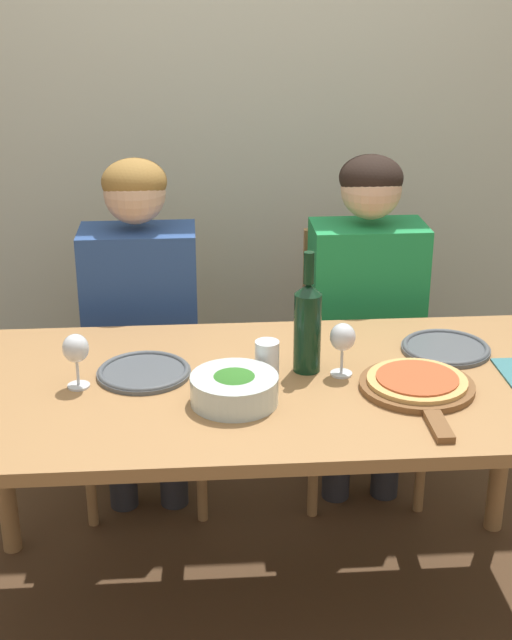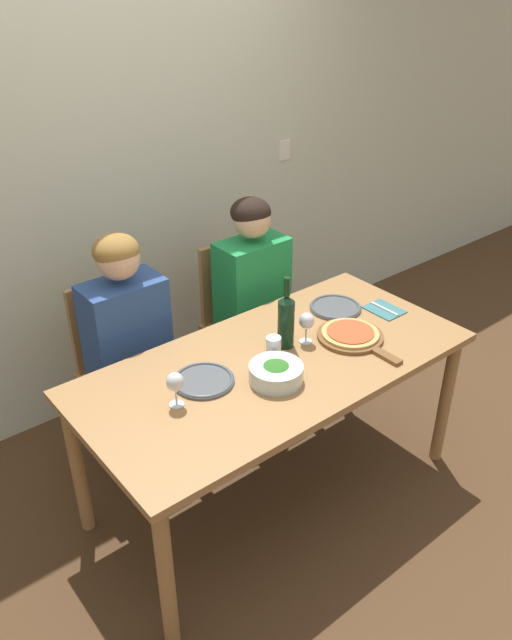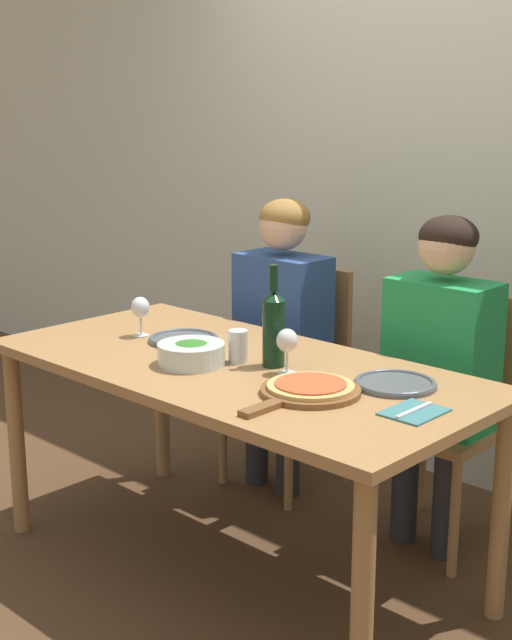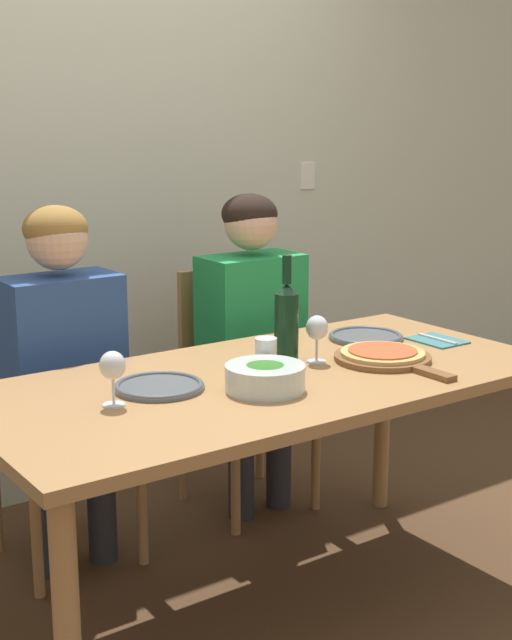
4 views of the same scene
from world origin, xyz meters
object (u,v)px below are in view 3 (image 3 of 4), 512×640
object	(u,v)px
wine_glass_left	(140,309)
fork_on_napkin	(415,412)
broccoli_bowl	(191,354)
person_man	(439,352)
dinner_plate_left	(184,339)
wine_glass_right	(287,343)
chair_right	(452,408)
pizza_on_board	(309,390)
water_tumbler	(239,347)
chair_left	(297,367)
dinner_plate_right	(395,383)
person_woman	(280,317)
wine_bottle	(274,327)

from	to	relation	value
wine_glass_left	fork_on_napkin	world-z (taller)	wine_glass_left
broccoli_bowl	wine_glass_left	bearing A→B (deg)	163.73
person_man	dinner_plate_left	size ratio (longest dim) A/B	4.81
wine_glass_right	broccoli_bowl	bearing A→B (deg)	-154.76
chair_right	dinner_plate_left	world-z (taller)	chair_right
pizza_on_board	water_tumbler	bearing A→B (deg)	166.25
dinner_plate_left	fork_on_napkin	world-z (taller)	dinner_plate_left
chair_left	dinner_plate_right	distance (m)	1.11
water_tumbler	dinner_plate_right	bearing A→B (deg)	15.73
person_woman	person_man	distance (m)	0.77
person_woman	wine_glass_right	bearing A→B (deg)	-46.52
person_man	wine_glass_right	bearing A→B (deg)	-107.18
broccoli_bowl	chair_left	bearing A→B (deg)	107.79
chair_left	wine_glass_right	distance (m)	0.99
person_man	pizza_on_board	distance (m)	0.72
pizza_on_board	fork_on_napkin	size ratio (longest dim) A/B	2.48
broccoli_bowl	pizza_on_board	bearing A→B (deg)	3.79
water_tumbler	wine_glass_left	bearing A→B (deg)	-179.12
chair_left	chair_right	distance (m)	0.77
wine_glass_right	person_man	bearing A→B (deg)	72.82
broccoli_bowl	water_tumbler	distance (m)	0.16
dinner_plate_right	fork_on_napkin	xyz separation A→B (m)	(0.18, -0.16, -0.01)
dinner_plate_left	wine_glass_left	xyz separation A→B (m)	(-0.17, -0.06, 0.10)
chair_right	water_tumbler	xyz separation A→B (m)	(-0.39, -0.74, 0.31)
water_tumbler	fork_on_napkin	world-z (taller)	water_tumbler
person_woman	water_tumbler	world-z (taller)	person_woman
wine_bottle	wine_glass_right	size ratio (longest dim) A/B	2.27
chair_right	person_man	size ratio (longest dim) A/B	0.75
person_man	wine_glass_right	world-z (taller)	person_man
person_woman	dinner_plate_left	distance (m)	0.57
chair_left	pizza_on_board	size ratio (longest dim) A/B	2.10
water_tumbler	person_man	bearing A→B (deg)	57.86
chair_left	wine_glass_left	distance (m)	0.84
person_woman	wine_bottle	world-z (taller)	person_woman
chair_left	pizza_on_board	bearing A→B (deg)	-47.41
chair_left	broccoli_bowl	bearing A→B (deg)	-72.21
person_woman	water_tumbler	size ratio (longest dim) A/B	11.10
broccoli_bowl	dinner_plate_right	bearing A→B (deg)	23.76
chair_right	broccoli_bowl	size ratio (longest dim) A/B	4.12
person_woman	dinner_plate_right	world-z (taller)	person_woman
chair_right	dinner_plate_right	distance (m)	0.66
pizza_on_board	wine_glass_left	size ratio (longest dim) A/B	2.95
chair_right	dinner_plate_right	bearing A→B (deg)	-76.49
person_woman	pizza_on_board	xyz separation A→B (m)	(0.76, -0.72, 0.03)
person_man	pizza_on_board	bearing A→B (deg)	-90.25
wine_bottle	wine_glass_right	world-z (taller)	wine_bottle
person_man	fork_on_napkin	world-z (taller)	person_man
pizza_on_board	water_tumbler	size ratio (longest dim) A/B	3.99
pizza_on_board	wine_glass_left	xyz separation A→B (m)	(-0.90, 0.09, 0.09)
wine_glass_right	water_tumbler	distance (m)	0.21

